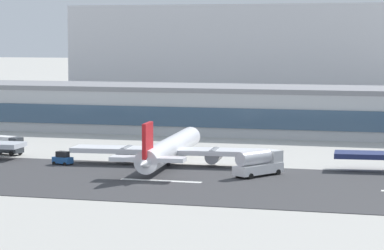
{
  "coord_description": "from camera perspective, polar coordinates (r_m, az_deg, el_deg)",
  "views": [
    {
      "loc": [
        41.04,
        -121.89,
        20.69
      ],
      "look_at": [
        -0.62,
        25.44,
        5.87
      ],
      "focal_mm": 86.05,
      "sensor_mm": 36.0,
      "label": 1
    }
  ],
  "objects": [
    {
      "name": "ground_plane",
      "position": [
        130.26,
        -2.79,
        -3.62
      ],
      "size": [
        1400.0,
        1400.0,
        0.0
      ],
      "primitive_type": "plane",
      "color": "#B2AFA8"
    },
    {
      "name": "runway_strip",
      "position": [
        132.21,
        -2.5,
        -3.46
      ],
      "size": [
        800.0,
        34.36,
        0.08
      ],
      "primitive_type": "cube",
      "color": "#38383A",
      "rests_on": "ground_plane"
    },
    {
      "name": "runway_centreline_dash_4",
      "position": [
        131.78,
        -1.93,
        -3.47
      ],
      "size": [
        12.0,
        1.2,
        0.01
      ],
      "primitive_type": "cube",
      "color": "white",
      "rests_on": "runway_strip"
    },
    {
      "name": "terminal_building",
      "position": [
        197.21,
        3.2,
        0.96
      ],
      "size": [
        188.79,
        21.65,
        10.04
      ],
      "color": "#B7BABC",
      "rests_on": "ground_plane"
    },
    {
      "name": "distant_hotel_block",
      "position": [
        344.15,
        3.77,
        4.76
      ],
      "size": [
        137.94,
        24.55,
        32.26
      ],
      "primitive_type": "cube",
      "color": "#BCBCC1",
      "rests_on": "ground_plane"
    },
    {
      "name": "airliner_red_tail_gate_1",
      "position": [
        146.83,
        -1.45,
        -1.53
      ],
      "size": [
        32.39,
        39.75,
        8.3
      ],
      "rotation": [
        0.0,
        0.0,
        1.66
      ],
      "color": "white",
      "rests_on": "ground_plane"
    },
    {
      "name": "service_fuel_truck_0",
      "position": [
        136.24,
        4.14,
        -2.36
      ],
      "size": [
        6.59,
        8.63,
        3.95
      ],
      "rotation": [
        0.0,
        0.0,
        1.03
      ],
      "color": "white",
      "rests_on": "ground_plane"
    },
    {
      "name": "service_baggage_tug_1",
      "position": [
        149.55,
        -8.02,
        -2.07
      ],
      "size": [
        3.51,
        2.58,
        2.2
      ],
      "rotation": [
        0.0,
        0.0,
        2.87
      ],
      "color": "#23569E",
      "rests_on": "ground_plane"
    },
    {
      "name": "service_box_truck_2",
      "position": [
        163.98,
        -11.45,
        -1.2
      ],
      "size": [
        6.36,
        3.66,
        3.25
      ],
      "rotation": [
        0.0,
        0.0,
        6.08
      ],
      "color": "#2D3338",
      "rests_on": "ground_plane"
    }
  ]
}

